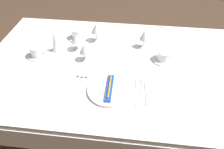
% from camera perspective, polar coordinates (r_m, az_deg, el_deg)
% --- Properties ---
extents(ground_plane, '(6.00, 6.00, 0.00)m').
position_cam_1_polar(ground_plane, '(1.95, 0.43, -13.80)').
color(ground_plane, '#4C3828').
extents(dining_table, '(1.80, 1.11, 0.74)m').
position_cam_1_polar(dining_table, '(1.44, 0.56, 0.59)').
color(dining_table, white).
rests_on(dining_table, ground).
extents(dinner_plate, '(0.26, 0.26, 0.02)m').
position_cam_1_polar(dinner_plate, '(1.20, -0.67, -4.30)').
color(dinner_plate, white).
rests_on(dinner_plate, dining_table).
extents(toothbrush_package, '(0.04, 0.21, 0.02)m').
position_cam_1_polar(toothbrush_package, '(1.19, -0.68, -3.75)').
color(toothbrush_package, blue).
rests_on(toothbrush_package, dinner_plate).
extents(fork_outer, '(0.02, 0.22, 0.00)m').
position_cam_1_polar(fork_outer, '(1.24, -7.87, -2.97)').
color(fork_outer, beige).
rests_on(fork_outer, dining_table).
extents(fork_inner, '(0.03, 0.22, 0.00)m').
position_cam_1_polar(fork_inner, '(1.25, -9.04, -2.96)').
color(fork_inner, beige).
rests_on(fork_inner, dining_table).
extents(fork_salad, '(0.02, 0.21, 0.00)m').
position_cam_1_polar(fork_salad, '(1.26, -10.34, -2.38)').
color(fork_salad, beige).
rests_on(fork_salad, dining_table).
extents(dinner_knife, '(0.02, 0.22, 0.00)m').
position_cam_1_polar(dinner_knife, '(1.20, 6.98, -4.92)').
color(dinner_knife, beige).
rests_on(dinner_knife, dining_table).
extents(spoon_soup, '(0.03, 0.23, 0.01)m').
position_cam_1_polar(spoon_soup, '(1.23, 8.48, -3.96)').
color(spoon_soup, beige).
rests_on(spoon_soup, dining_table).
extents(spoon_dessert, '(0.03, 0.21, 0.01)m').
position_cam_1_polar(spoon_dessert, '(1.23, 9.52, -4.04)').
color(spoon_dessert, beige).
rests_on(spoon_dessert, dining_table).
extents(saucer_left, '(0.14, 0.14, 0.01)m').
position_cam_1_polar(saucer_left, '(1.65, -9.45, 10.19)').
color(saucer_left, white).
rests_on(saucer_left, dining_table).
extents(coffee_cup_left, '(0.11, 0.09, 0.07)m').
position_cam_1_polar(coffee_cup_left, '(1.63, -9.56, 11.39)').
color(coffee_cup_left, white).
rests_on(coffee_cup_left, saucer_left).
extents(saucer_right, '(0.14, 0.14, 0.01)m').
position_cam_1_polar(saucer_right, '(1.45, 14.01, 4.07)').
color(saucer_right, white).
rests_on(saucer_right, dining_table).
extents(coffee_cup_right, '(0.10, 0.08, 0.06)m').
position_cam_1_polar(coffee_cup_right, '(1.43, 14.31, 5.17)').
color(coffee_cup_right, white).
rests_on(coffee_cup_right, saucer_right).
extents(saucer_far, '(0.13, 0.13, 0.01)m').
position_cam_1_polar(saucer_far, '(1.54, -20.15, 5.01)').
color(saucer_far, white).
rests_on(saucer_far, dining_table).
extents(coffee_cup_far, '(0.11, 0.08, 0.07)m').
position_cam_1_polar(coffee_cup_far, '(1.51, -20.46, 6.21)').
color(coffee_cup_far, white).
rests_on(coffee_cup_far, saucer_far).
extents(wine_glass_centre, '(0.08, 0.08, 0.13)m').
position_cam_1_polar(wine_glass_centre, '(1.48, -10.05, 9.69)').
color(wine_glass_centre, silver).
rests_on(wine_glass_centre, dining_table).
extents(wine_glass_left, '(0.08, 0.08, 0.15)m').
position_cam_1_polar(wine_glass_left, '(1.56, -4.49, 12.66)').
color(wine_glass_left, silver).
rests_on(wine_glass_left, dining_table).
extents(wine_glass_right, '(0.07, 0.07, 0.13)m').
position_cam_1_polar(wine_glass_right, '(1.37, -7.77, 6.97)').
color(wine_glass_right, silver).
rests_on(wine_glass_right, dining_table).
extents(wine_glass_far, '(0.06, 0.06, 0.14)m').
position_cam_1_polar(wine_glass_far, '(1.50, 9.02, 10.67)').
color(wine_glass_far, silver).
rests_on(wine_glass_far, dining_table).
extents(napkin_folded, '(0.07, 0.07, 0.16)m').
position_cam_1_polar(napkin_folded, '(1.51, -15.53, 8.95)').
color(napkin_folded, white).
rests_on(napkin_folded, dining_table).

